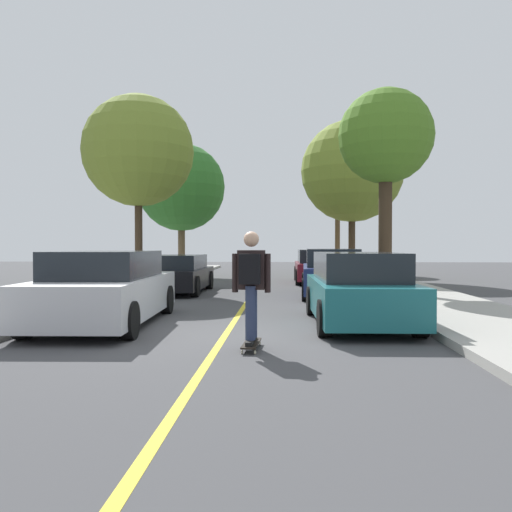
{
  "coord_description": "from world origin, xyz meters",
  "views": [
    {
      "loc": [
        1.01,
        -8.85,
        1.55
      ],
      "look_at": [
        0.16,
        6.91,
        1.23
      ],
      "focal_mm": 36.04,
      "sensor_mm": 36.0,
      "label": 1
    }
  ],
  "objects": [
    {
      "name": "fire_hydrant",
      "position": [
        3.98,
        7.81,
        0.49
      ],
      "size": [
        0.2,
        0.2,
        0.7
      ],
      "color": "#B2140F",
      "rests_on": "sidewalk_right"
    },
    {
      "name": "street_tree_right_near",
      "position": [
        4.14,
        14.94,
        4.96
      ],
      "size": [
        4.67,
        4.67,
        7.17
      ],
      "color": "#3D2D1E",
      "rests_on": "sidewalk_right"
    },
    {
      "name": "parked_car_left_near",
      "position": [
        -2.48,
        7.9,
        0.62
      ],
      "size": [
        1.87,
        4.32,
        1.25
      ],
      "color": "black",
      "rests_on": "ground"
    },
    {
      "name": "street_tree_left_near",
      "position": [
        -4.14,
        16.76,
        4.48
      ],
      "size": [
        4.39,
        4.39,
        6.54
      ],
      "color": "brown",
      "rests_on": "sidewalk_left"
    },
    {
      "name": "parked_car_right_far",
      "position": [
        2.48,
        12.7,
        0.69
      ],
      "size": [
        2.01,
        4.25,
        1.38
      ],
      "color": "maroon",
      "rests_on": "ground"
    },
    {
      "name": "street_tree_right_nearest",
      "position": [
        4.14,
        7.17,
        4.85
      ],
      "size": [
        2.9,
        2.9,
        6.23
      ],
      "color": "#3D2D1E",
      "rests_on": "sidewalk_right"
    },
    {
      "name": "ground",
      "position": [
        0.0,
        0.0,
        0.0
      ],
      "size": [
        80.0,
        80.0,
        0.0
      ],
      "primitive_type": "plane",
      "color": "#424244"
    },
    {
      "name": "street_tree_right_far",
      "position": [
        4.14,
        21.26,
        5.16
      ],
      "size": [
        3.08,
        3.08,
        6.6
      ],
      "color": "#4C3823",
      "rests_on": "sidewalk_right"
    },
    {
      "name": "skateboarder",
      "position": [
        0.53,
        -1.25,
        1.04
      ],
      "size": [
        0.58,
        0.7,
        1.66
      ],
      "color": "black",
      "rests_on": "skateboard"
    },
    {
      "name": "center_line",
      "position": [
        0.0,
        4.0,
        0.0
      ],
      "size": [
        0.12,
        39.2,
        0.01
      ],
      "primitive_type": "cube",
      "color": "gold",
      "rests_on": "ground"
    },
    {
      "name": "parked_car_right_nearest",
      "position": [
        2.48,
        1.32,
        0.7
      ],
      "size": [
        1.9,
        4.2,
        1.42
      ],
      "color": "#196066",
      "rests_on": "ground"
    },
    {
      "name": "parked_car_left_nearest",
      "position": [
        -2.48,
        1.05,
        0.7
      ],
      "size": [
        2.13,
        4.74,
        1.44
      ],
      "color": "#B7B7BC",
      "rests_on": "ground"
    },
    {
      "name": "street_tree_left_nearest",
      "position": [
        -4.14,
        9.12,
        4.9
      ],
      "size": [
        3.93,
        3.93,
        6.73
      ],
      "color": "#3D2D1E",
      "rests_on": "sidewalk_left"
    },
    {
      "name": "parked_car_right_near",
      "position": [
        2.48,
        7.04,
        0.72
      ],
      "size": [
        1.95,
        4.53,
        1.45
      ],
      "color": "navy",
      "rests_on": "ground"
    },
    {
      "name": "skateboard",
      "position": [
        0.53,
        -1.22,
        0.09
      ],
      "size": [
        0.26,
        0.85,
        0.1
      ],
      "color": "black",
      "rests_on": "ground"
    }
  ]
}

